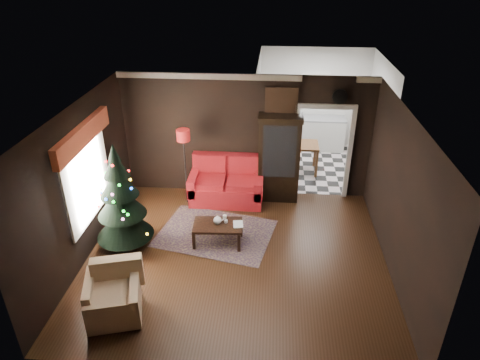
# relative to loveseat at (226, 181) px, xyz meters

# --- Properties ---
(floor) EXTENTS (5.50, 5.50, 0.00)m
(floor) POSITION_rel_loveseat_xyz_m (0.40, -2.05, -0.50)
(floor) COLOR black
(floor) RESTS_ON ground
(ceiling) EXTENTS (5.50, 5.50, 0.00)m
(ceiling) POSITION_rel_loveseat_xyz_m (0.40, -2.05, 2.30)
(ceiling) COLOR white
(ceiling) RESTS_ON ground
(wall_back) EXTENTS (5.50, 0.00, 5.50)m
(wall_back) POSITION_rel_loveseat_xyz_m (0.40, 0.45, 0.90)
(wall_back) COLOR black
(wall_back) RESTS_ON ground
(wall_front) EXTENTS (5.50, 0.00, 5.50)m
(wall_front) POSITION_rel_loveseat_xyz_m (0.40, -4.55, 0.90)
(wall_front) COLOR black
(wall_front) RESTS_ON ground
(wall_left) EXTENTS (0.00, 5.50, 5.50)m
(wall_left) POSITION_rel_loveseat_xyz_m (-2.35, -2.05, 0.90)
(wall_left) COLOR black
(wall_left) RESTS_ON ground
(wall_right) EXTENTS (0.00, 5.50, 5.50)m
(wall_right) POSITION_rel_loveseat_xyz_m (3.15, -2.05, 0.90)
(wall_right) COLOR black
(wall_right) RESTS_ON ground
(doorway) EXTENTS (1.10, 0.10, 2.10)m
(doorway) POSITION_rel_loveseat_xyz_m (2.10, 0.45, 0.55)
(doorway) COLOR silver
(doorway) RESTS_ON ground
(left_window) EXTENTS (0.05, 1.60, 1.40)m
(left_window) POSITION_rel_loveseat_xyz_m (-2.31, -1.85, 0.95)
(left_window) COLOR white
(left_window) RESTS_ON wall_left
(valance) EXTENTS (0.12, 2.10, 0.35)m
(valance) POSITION_rel_loveseat_xyz_m (-2.23, -1.85, 1.77)
(valance) COLOR #9D4028
(valance) RESTS_ON wall_left
(kitchen_floor) EXTENTS (3.00, 3.00, 0.00)m
(kitchen_floor) POSITION_rel_loveseat_xyz_m (2.10, 1.95, -0.50)
(kitchen_floor) COLOR silver
(kitchen_floor) RESTS_ON ground
(kitchen_window) EXTENTS (0.70, 0.06, 0.70)m
(kitchen_window) POSITION_rel_loveseat_xyz_m (2.10, 3.40, 1.20)
(kitchen_window) COLOR white
(kitchen_window) RESTS_ON ground
(rug) EXTENTS (2.50, 2.04, 0.01)m
(rug) POSITION_rel_loveseat_xyz_m (-0.08, -1.33, -0.49)
(rug) COLOR #5B3E4F
(rug) RESTS_ON ground
(loveseat) EXTENTS (1.70, 0.90, 1.00)m
(loveseat) POSITION_rel_loveseat_xyz_m (0.00, 0.00, 0.00)
(loveseat) COLOR maroon
(loveseat) RESTS_ON ground
(curio_cabinet) EXTENTS (0.90, 0.45, 1.90)m
(curio_cabinet) POSITION_rel_loveseat_xyz_m (1.15, 0.22, 0.45)
(curio_cabinet) COLOR black
(curio_cabinet) RESTS_ON ground
(floor_lamp) EXTENTS (0.36, 0.36, 1.84)m
(floor_lamp) POSITION_rel_loveseat_xyz_m (-0.88, -0.14, 0.33)
(floor_lamp) COLOR black
(floor_lamp) RESTS_ON ground
(christmas_tree) EXTENTS (1.31, 1.31, 2.03)m
(christmas_tree) POSITION_rel_loveseat_xyz_m (-1.73, -1.86, 0.55)
(christmas_tree) COLOR black
(christmas_tree) RESTS_ON ground
(armchair) EXTENTS (1.02, 1.02, 0.85)m
(armchair) POSITION_rel_loveseat_xyz_m (-1.33, -3.65, -0.04)
(armchair) COLOR #B9AE8E
(armchair) RESTS_ON ground
(coffee_table) EXTENTS (0.96, 0.61, 0.42)m
(coffee_table) POSITION_rel_loveseat_xyz_m (0.01, -1.63, -0.28)
(coffee_table) COLOR black
(coffee_table) RESTS_ON rug
(teapot) EXTENTS (0.22, 0.22, 0.17)m
(teapot) POSITION_rel_loveseat_xyz_m (0.01, -1.62, 0.02)
(teapot) COLOR white
(teapot) RESTS_ON coffee_table
(cup_a) EXTENTS (0.10, 0.10, 0.06)m
(cup_a) POSITION_rel_loveseat_xyz_m (0.12, -1.41, -0.04)
(cup_a) COLOR white
(cup_a) RESTS_ON coffee_table
(cup_b) EXTENTS (0.08, 0.08, 0.06)m
(cup_b) POSITION_rel_loveseat_xyz_m (0.17, -1.56, -0.04)
(cup_b) COLOR white
(cup_b) RESTS_ON coffee_table
(book) EXTENTS (0.19, 0.04, 0.25)m
(book) POSITION_rel_loveseat_xyz_m (0.31, -1.63, 0.06)
(book) COLOR tan
(book) RESTS_ON coffee_table
(wall_clock) EXTENTS (0.32, 0.32, 0.06)m
(wall_clock) POSITION_rel_loveseat_xyz_m (2.35, 0.40, 1.88)
(wall_clock) COLOR silver
(wall_clock) RESTS_ON wall_back
(painting) EXTENTS (0.62, 0.05, 0.52)m
(painting) POSITION_rel_loveseat_xyz_m (1.15, 0.41, 1.75)
(painting) COLOR tan
(painting) RESTS_ON wall_back
(kitchen_counter) EXTENTS (1.80, 0.60, 0.90)m
(kitchen_counter) POSITION_rel_loveseat_xyz_m (2.10, 3.15, -0.05)
(kitchen_counter) COLOR silver
(kitchen_counter) RESTS_ON ground
(kitchen_table) EXTENTS (0.70, 0.70, 0.75)m
(kitchen_table) POSITION_rel_loveseat_xyz_m (1.80, 1.65, -0.12)
(kitchen_table) COLOR brown
(kitchen_table) RESTS_ON ground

